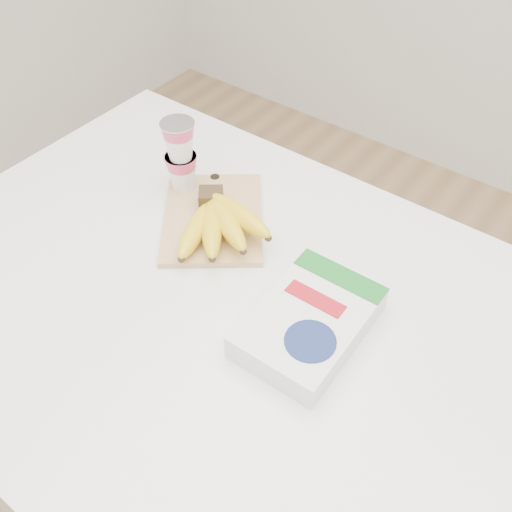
{
  "coord_description": "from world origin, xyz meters",
  "views": [
    {
      "loc": [
        0.39,
        -0.48,
        1.78
      ],
      "look_at": [
        -0.04,
        0.09,
        1.04
      ],
      "focal_mm": 40.0,
      "sensor_mm": 36.0,
      "label": 1
    }
  ],
  "objects_px": {
    "bananas": "(218,222)",
    "cutting_board": "(213,218)",
    "cereal_box": "(309,322)",
    "table": "(246,445)",
    "yogurt_stack": "(180,154)"
  },
  "relations": [
    {
      "from": "bananas",
      "to": "cutting_board",
      "type": "bearing_deg",
      "value": 142.6
    },
    {
      "from": "cutting_board",
      "to": "cereal_box",
      "type": "xyz_separation_m",
      "value": [
        0.31,
        -0.12,
        0.02
      ]
    },
    {
      "from": "table",
      "to": "cereal_box",
      "type": "height_order",
      "value": "cereal_box"
    },
    {
      "from": "table",
      "to": "cutting_board",
      "type": "height_order",
      "value": "cutting_board"
    },
    {
      "from": "cutting_board",
      "to": "yogurt_stack",
      "type": "relative_size",
      "value": 1.67
    },
    {
      "from": "table",
      "to": "yogurt_stack",
      "type": "relative_size",
      "value": 8.38
    },
    {
      "from": "cutting_board",
      "to": "bananas",
      "type": "distance_m",
      "value": 0.06
    },
    {
      "from": "table",
      "to": "bananas",
      "type": "relative_size",
      "value": 6.32
    },
    {
      "from": "table",
      "to": "cutting_board",
      "type": "relative_size",
      "value": 5.01
    },
    {
      "from": "table",
      "to": "cereal_box",
      "type": "bearing_deg",
      "value": 16.06
    },
    {
      "from": "bananas",
      "to": "yogurt_stack",
      "type": "distance_m",
      "value": 0.17
    },
    {
      "from": "cutting_board",
      "to": "yogurt_stack",
      "type": "bearing_deg",
      "value": 125.47
    },
    {
      "from": "bananas",
      "to": "cereal_box",
      "type": "height_order",
      "value": "bananas"
    },
    {
      "from": "cutting_board",
      "to": "cereal_box",
      "type": "height_order",
      "value": "cereal_box"
    },
    {
      "from": "table",
      "to": "bananas",
      "type": "bearing_deg",
      "value": 141.35
    }
  ]
}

